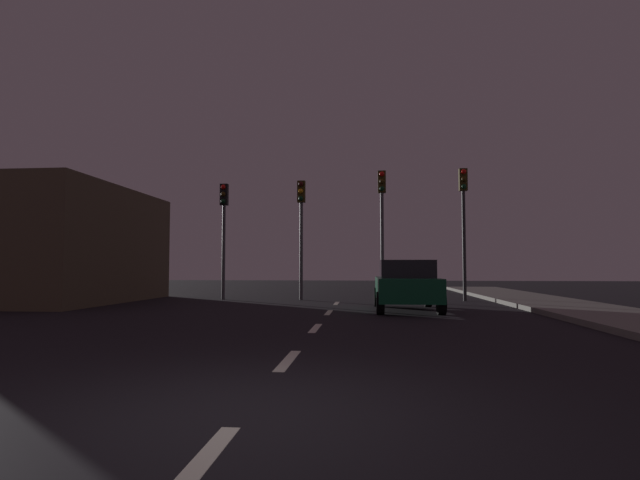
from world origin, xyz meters
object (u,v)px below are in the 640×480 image
Objects in this scene: car_stopped_ahead at (406,285)px; traffic_signal_center_right at (382,210)px; traffic_signal_far_left at (224,218)px; traffic_signal_center_left at (301,216)px; traffic_signal_far_right at (464,208)px.

traffic_signal_center_right is at bearing 97.26° from car_stopped_ahead.
traffic_signal_center_left is (3.28, 0.00, 0.05)m from traffic_signal_far_left.
traffic_signal_center_right is 0.99× the size of traffic_signal_far_right.
traffic_signal_center_right is (3.32, 0.00, 0.23)m from traffic_signal_center_left.
car_stopped_ahead is (3.91, -4.61, -2.66)m from traffic_signal_center_left.
traffic_signal_center_right is 3.26m from traffic_signal_far_right.
traffic_signal_center_left is at bearing 0.00° from traffic_signal_far_left.
car_stopped_ahead is at bearing -49.69° from traffic_signal_center_left.
traffic_signal_center_left is 1.23× the size of car_stopped_ahead.
traffic_signal_far_right is at bearing 59.92° from car_stopped_ahead.
traffic_signal_far_right is at bearing 0.01° from traffic_signal_center_left.
traffic_signal_center_right is 5.47m from car_stopped_ahead.
traffic_signal_center_left is at bearing -179.99° from traffic_signal_center_right.
traffic_signal_far_left is 9.86m from traffic_signal_far_right.
traffic_signal_far_left is 1.21× the size of car_stopped_ahead.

